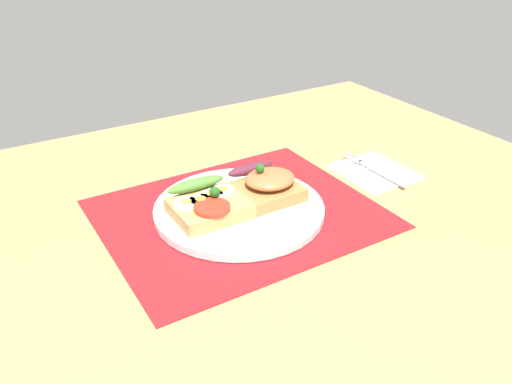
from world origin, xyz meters
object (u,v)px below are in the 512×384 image
Objects in this scene: sandwich_salmon at (266,184)px; napkin at (373,170)px; fork at (372,168)px; plate at (239,209)px; sandwich_egg_tomato at (208,205)px.

sandwich_salmon reaches higher than napkin.
plate is at bearing -179.19° from fork.
plate is 2.54× the size of sandwich_salmon.
sandwich_egg_tomato is 10.19cm from sandwich_salmon.
fork is at bearing -0.67° from sandwich_salmon.
sandwich_salmon is at bearing 7.11° from plate.
plate reaches higher than napkin.
sandwich_egg_tomato is at bearing -179.84° from napkin.
fork is (27.24, 0.39, -0.15)cm from plate.
sandwich_salmon reaches higher than sandwich_egg_tomato.
sandwich_egg_tomato is at bearing -177.74° from sandwich_salmon.
sandwich_salmon is 22.24cm from fork.
fork is at bearing 163.45° from napkin.
fork is at bearing 0.25° from sandwich_egg_tomato.
sandwich_salmon is at bearing 2.26° from sandwich_egg_tomato.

